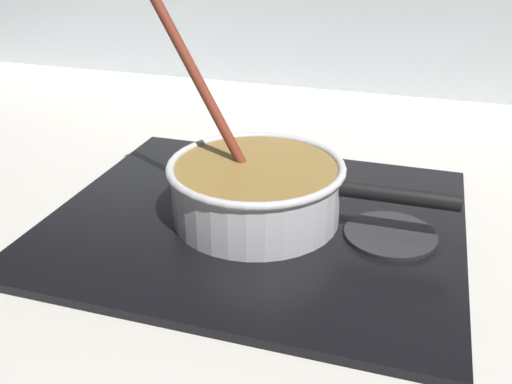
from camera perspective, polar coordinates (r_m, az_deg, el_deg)
ground at (r=0.73m, az=-0.34°, el=-8.34°), size 2.40×1.60×0.04m
hob_plate at (r=0.79m, az=0.00°, el=-2.89°), size 0.56×0.48×0.01m
burner_ring at (r=0.79m, az=0.00°, el=-2.25°), size 0.19×0.19×0.01m
spare_burner at (r=0.76m, az=13.42°, el=-4.23°), size 0.12×0.12×0.01m
cooking_pan at (r=0.77m, az=0.08°, el=0.38°), size 0.42×0.24×0.29m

